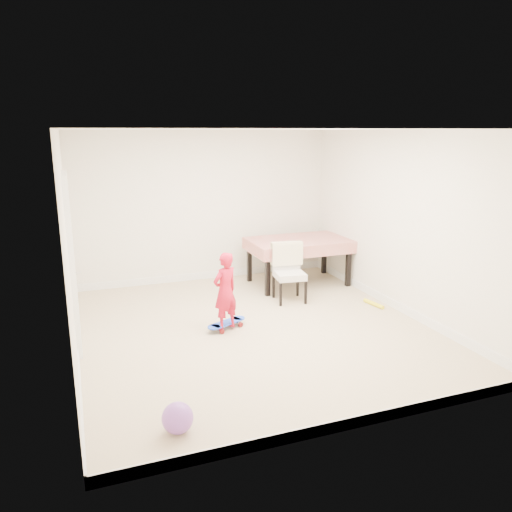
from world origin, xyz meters
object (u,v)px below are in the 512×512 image
object	(u,v)px
dining_chair	(290,273)
skateboard	(227,325)
dining_table	(298,262)
balloon	(178,418)
child	(225,294)

from	to	relation	value
dining_chair	skateboard	size ratio (longest dim) A/B	1.47
dining_table	balloon	distance (m)	4.65
dining_chair	balloon	bearing A→B (deg)	-122.29
dining_table	balloon	bearing A→B (deg)	-128.39
dining_chair	child	xyz separation A→B (m)	(-1.29, -0.81, 0.07)
balloon	child	bearing A→B (deg)	62.50
dining_table	skateboard	world-z (taller)	dining_table
skateboard	dining_table	bearing A→B (deg)	15.78
dining_table	dining_chair	distance (m)	0.94
balloon	dining_table	bearing A→B (deg)	51.83
child	dining_chair	bearing A→B (deg)	-172.85
dining_chair	child	size ratio (longest dim) A/B	0.87
child	balloon	bearing A→B (deg)	37.45
skateboard	child	world-z (taller)	child
dining_table	skateboard	xyz separation A→B (m)	(-1.76, -1.52, -0.35)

